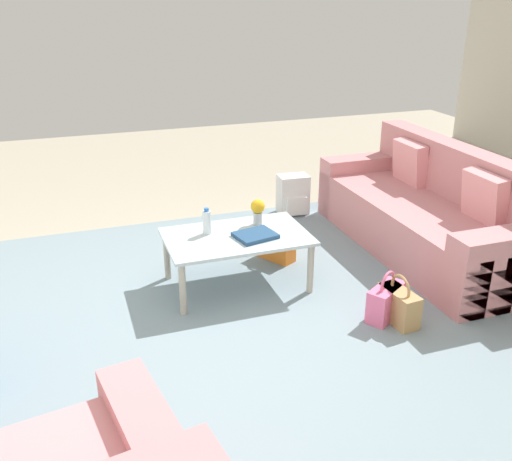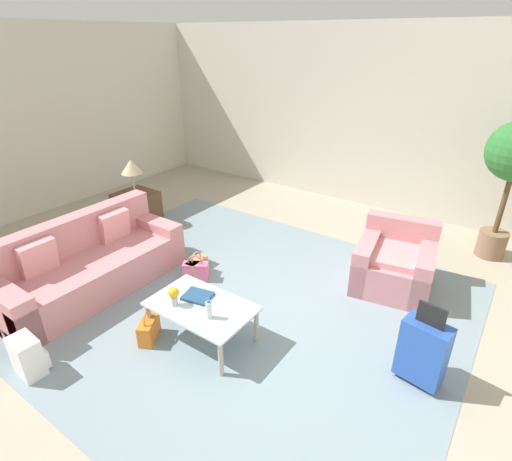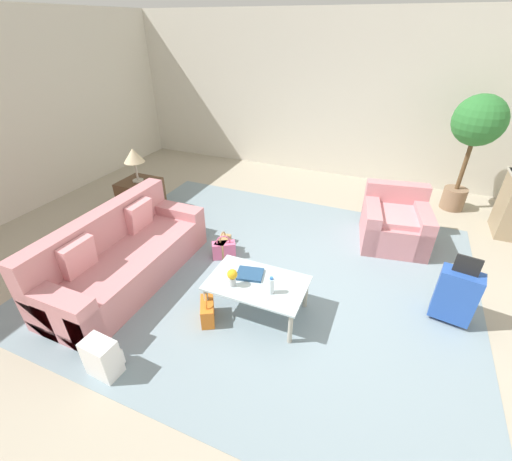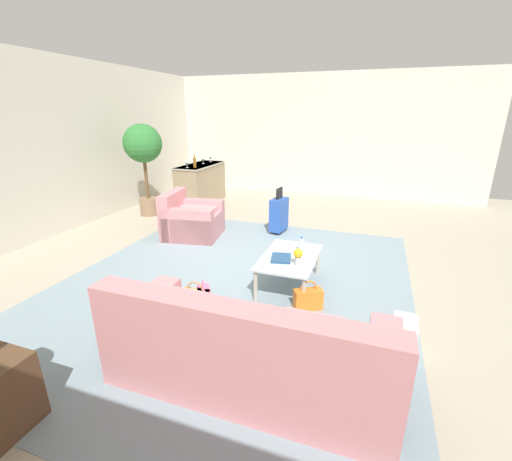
{
  "view_description": "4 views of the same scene",
  "coord_description": "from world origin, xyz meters",
  "px_view_note": "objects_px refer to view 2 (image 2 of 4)",
  "views": [
    {
      "loc": [
        0.74,
        3.24,
        2.11
      ],
      "look_at": [
        -0.23,
        0.43,
        0.85
      ],
      "focal_mm": 40.0,
      "sensor_mm": 36.0,
      "label": 1
    },
    {
      "loc": [
        1.94,
        -2.86,
        2.88
      ],
      "look_at": [
        -0.36,
        0.41,
        0.91
      ],
      "focal_mm": 28.0,
      "sensor_mm": 36.0,
      "label": 2
    },
    {
      "loc": [
        0.71,
        -3.16,
        2.83
      ],
      "look_at": [
        -0.68,
        0.14,
        0.65
      ],
      "focal_mm": 24.0,
      "sensor_mm": 36.0,
      "label": 3
    },
    {
      "loc": [
        -4.27,
        -1.4,
        2.13
      ],
      "look_at": [
        -0.92,
        -0.23,
        0.9
      ],
      "focal_mm": 24.0,
      "sensor_mm": 36.0,
      "label": 4
    }
  ],
  "objects_px": {
    "flower_vase": "(174,295)",
    "handbag_tan": "(197,267)",
    "water_bottle": "(209,310)",
    "coffee_table": "(201,309)",
    "handbag_orange": "(149,329)",
    "coffee_table_book": "(198,296)",
    "side_table": "(137,209)",
    "couch": "(88,266)",
    "backpack_white": "(28,357)",
    "suitcase_blue": "(423,351)",
    "table_lamp": "(131,167)",
    "handbag_pink": "(196,271)",
    "armchair": "(395,264)"
  },
  "relations": [
    {
      "from": "handbag_orange",
      "to": "backpack_white",
      "type": "xyz_separation_m",
      "value": [
        -0.55,
        -0.95,
        0.06
      ]
    },
    {
      "from": "flower_vase",
      "to": "table_lamp",
      "type": "height_order",
      "value": "table_lamp"
    },
    {
      "from": "flower_vase",
      "to": "handbag_tan",
      "type": "bearing_deg",
      "value": 123.22
    },
    {
      "from": "table_lamp",
      "to": "handbag_pink",
      "type": "bearing_deg",
      "value": -19.92
    },
    {
      "from": "couch",
      "to": "flower_vase",
      "type": "bearing_deg",
      "value": -1.82
    },
    {
      "from": "coffee_table",
      "to": "handbag_tan",
      "type": "distance_m",
      "value": 1.26
    },
    {
      "from": "coffee_table",
      "to": "coffee_table_book",
      "type": "relative_size",
      "value": 3.73
    },
    {
      "from": "coffee_table_book",
      "to": "table_lamp",
      "type": "relative_size",
      "value": 0.51
    },
    {
      "from": "handbag_pink",
      "to": "backpack_white",
      "type": "distance_m",
      "value": 2.08
    },
    {
      "from": "armchair",
      "to": "table_lamp",
      "type": "distance_m",
      "value": 4.2
    },
    {
      "from": "armchair",
      "to": "coffee_table",
      "type": "height_order",
      "value": "armchair"
    },
    {
      "from": "couch",
      "to": "side_table",
      "type": "bearing_deg",
      "value": 122.13
    },
    {
      "from": "water_bottle",
      "to": "handbag_pink",
      "type": "bearing_deg",
      "value": 139.3
    },
    {
      "from": "side_table",
      "to": "backpack_white",
      "type": "distance_m",
      "value": 3.32
    },
    {
      "from": "water_bottle",
      "to": "backpack_white",
      "type": "xyz_separation_m",
      "value": [
        -1.2,
        -1.19,
        -0.32
      ]
    },
    {
      "from": "coffee_table",
      "to": "backpack_white",
      "type": "distance_m",
      "value": 1.64
    },
    {
      "from": "coffee_table_book",
      "to": "table_lamp",
      "type": "bearing_deg",
      "value": 139.9
    },
    {
      "from": "coffee_table_book",
      "to": "flower_vase",
      "type": "relative_size",
      "value": 1.4
    },
    {
      "from": "coffee_table",
      "to": "side_table",
      "type": "relative_size",
      "value": 1.8
    },
    {
      "from": "flower_vase",
      "to": "side_table",
      "type": "distance_m",
      "value": 3.07
    },
    {
      "from": "handbag_pink",
      "to": "coffee_table_book",
      "type": "bearing_deg",
      "value": -44.84
    },
    {
      "from": "water_bottle",
      "to": "suitcase_blue",
      "type": "relative_size",
      "value": 0.24
    },
    {
      "from": "side_table",
      "to": "handbag_orange",
      "type": "relative_size",
      "value": 1.66
    },
    {
      "from": "armchair",
      "to": "handbag_tan",
      "type": "height_order",
      "value": "armchair"
    },
    {
      "from": "handbag_pink",
      "to": "backpack_white",
      "type": "height_order",
      "value": "backpack_white"
    },
    {
      "from": "backpack_white",
      "to": "handbag_tan",
      "type": "bearing_deg",
      "value": 86.91
    },
    {
      "from": "flower_vase",
      "to": "handbag_orange",
      "type": "relative_size",
      "value": 0.57
    },
    {
      "from": "side_table",
      "to": "handbag_pink",
      "type": "bearing_deg",
      "value": -19.92
    },
    {
      "from": "flower_vase",
      "to": "handbag_tan",
      "type": "relative_size",
      "value": 0.57
    },
    {
      "from": "couch",
      "to": "coffee_table_book",
      "type": "distance_m",
      "value": 1.69
    },
    {
      "from": "handbag_tan",
      "to": "backpack_white",
      "type": "xyz_separation_m",
      "value": [
        -0.12,
        -2.15,
        0.06
      ]
    },
    {
      "from": "handbag_orange",
      "to": "coffee_table_book",
      "type": "bearing_deg",
      "value": 51.56
    },
    {
      "from": "flower_vase",
      "to": "table_lamp",
      "type": "bearing_deg",
      "value": 147.4
    },
    {
      "from": "coffee_table",
      "to": "armchair",
      "type": "bearing_deg",
      "value": 59.24
    },
    {
      "from": "coffee_table",
      "to": "flower_vase",
      "type": "relative_size",
      "value": 5.21
    },
    {
      "from": "backpack_white",
      "to": "armchair",
      "type": "bearing_deg",
      "value": 56.48
    },
    {
      "from": "water_bottle",
      "to": "handbag_tan",
      "type": "relative_size",
      "value": 0.57
    },
    {
      "from": "coffee_table_book",
      "to": "handbag_pink",
      "type": "distance_m",
      "value": 1.05
    },
    {
      "from": "coffee_table",
      "to": "water_bottle",
      "type": "xyz_separation_m",
      "value": [
        0.2,
        -0.1,
        0.15
      ]
    },
    {
      "from": "side_table",
      "to": "handbag_tan",
      "type": "bearing_deg",
      "value": -18.38
    },
    {
      "from": "handbag_orange",
      "to": "water_bottle",
      "type": "bearing_deg",
      "value": 19.9
    },
    {
      "from": "couch",
      "to": "suitcase_blue",
      "type": "xyz_separation_m",
      "value": [
        3.8,
        0.8,
        0.05
      ]
    },
    {
      "from": "armchair",
      "to": "handbag_orange",
      "type": "relative_size",
      "value": 3.0
    },
    {
      "from": "couch",
      "to": "handbag_orange",
      "type": "bearing_deg",
      "value": -9.91
    },
    {
      "from": "coffee_table",
      "to": "handbag_orange",
      "type": "relative_size",
      "value": 2.98
    },
    {
      "from": "couch",
      "to": "handbag_tan",
      "type": "distance_m",
      "value": 1.34
    },
    {
      "from": "coffee_table_book",
      "to": "handbag_orange",
      "type": "bearing_deg",
      "value": -140.62
    },
    {
      "from": "backpack_white",
      "to": "suitcase_blue",
      "type": "bearing_deg",
      "value": 33.56
    },
    {
      "from": "suitcase_blue",
      "to": "handbag_tan",
      "type": "relative_size",
      "value": 2.37
    },
    {
      "from": "coffee_table_book",
      "to": "couch",
      "type": "bearing_deg",
      "value": 173.95
    }
  ]
}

